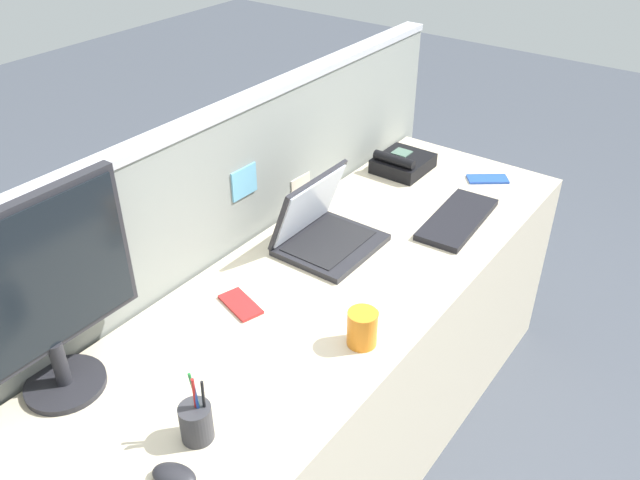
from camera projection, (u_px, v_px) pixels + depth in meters
ground_plane at (331, 444)px, 2.36m from camera, size 10.00×10.00×0.00m
desk at (332, 369)px, 2.16m from camera, size 2.08×0.69×0.75m
cubicle_divider at (242, 272)px, 2.22m from camera, size 2.22×0.08×1.22m
desktop_monitor at (37, 292)px, 1.43m from camera, size 0.49×0.19×0.51m
laptop at (322, 229)px, 2.08m from camera, size 0.31×0.27×0.24m
desk_phone at (402, 163)px, 2.54m from camera, size 0.21×0.19×0.09m
keyboard_main at (457, 219)px, 2.22m from camera, size 0.39×0.18×0.02m
computer_mouse_right_hand at (174, 476)px, 1.35m from camera, size 0.08×0.11×0.03m
pen_cup at (196, 421)px, 1.43m from camera, size 0.07×0.07×0.18m
cell_phone_blue_case at (488, 179)px, 2.49m from camera, size 0.15×0.16×0.01m
cell_phone_red_case at (240, 304)px, 1.84m from camera, size 0.11×0.16×0.01m
coffee_mug at (363, 328)px, 1.69m from camera, size 0.12×0.08×0.10m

